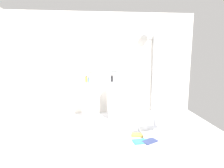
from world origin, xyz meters
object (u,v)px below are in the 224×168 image
at_px(pedestal_sink_left, 90,99).
at_px(magazine_teal, 141,141).
at_px(soap_bottle_black, 112,79).
at_px(shower_column, 155,72).
at_px(soap_bottle_blue, 89,80).
at_px(soap_bottle_amber, 86,79).
at_px(towel_rack, 37,102).
at_px(pedestal_sink_right, 116,98).
at_px(magazine_ochre, 139,135).
at_px(magazine_navy, 150,141).
at_px(coffee_mug, 145,137).
at_px(lounge_chair, 155,117).

relative_size(pedestal_sink_left, magazine_teal, 3.59).
bearing_deg(soap_bottle_black, shower_column, 19.95).
height_order(soap_bottle_blue, soap_bottle_black, soap_bottle_black).
distance_m(pedestal_sink_left, soap_bottle_amber, 0.53).
bearing_deg(magazine_teal, soap_bottle_blue, 120.31).
bearing_deg(towel_rack, pedestal_sink_right, 23.95).
bearing_deg(soap_bottle_blue, soap_bottle_black, 8.46).
distance_m(magazine_teal, soap_bottle_blue, 1.81).
relative_size(magazine_ochre, soap_bottle_blue, 2.17).
height_order(pedestal_sink_right, soap_bottle_black, soap_bottle_black).
xyz_separation_m(pedestal_sink_left, pedestal_sink_right, (0.62, 0.00, 0.00)).
distance_m(magazine_navy, soap_bottle_black, 1.73).
relative_size(magazine_navy, magazine_teal, 0.98).
distance_m(shower_column, magazine_ochre, 1.98).
height_order(magazine_ochre, soap_bottle_black, soap_bottle_black).
distance_m(towel_rack, coffee_mug, 2.20).
distance_m(magazine_navy, coffee_mug, 0.14).
relative_size(coffee_mug, soap_bottle_blue, 0.65).
bearing_deg(pedestal_sink_right, soap_bottle_blue, -166.56).
bearing_deg(pedestal_sink_left, soap_bottle_black, -8.24).
distance_m(towel_rack, soap_bottle_amber, 1.18).
bearing_deg(magazine_ochre, shower_column, 77.49).
height_order(towel_rack, magazine_teal, towel_rack).
height_order(pedestal_sink_right, magazine_ochre, pedestal_sink_right).
relative_size(pedestal_sink_right, magazine_teal, 3.59).
xyz_separation_m(pedestal_sink_left, magazine_ochre, (0.93, -1.14, -0.45)).
bearing_deg(towel_rack, magazine_teal, -18.49).
bearing_deg(towel_rack, soap_bottle_black, 23.09).
distance_m(magazine_navy, soap_bottle_amber, 1.97).
xyz_separation_m(pedestal_sink_left, magazine_teal, (0.90, -1.39, -0.46)).
height_order(shower_column, soap_bottle_black, shower_column).
bearing_deg(towel_rack, soap_bottle_amber, 32.25).
height_order(coffee_mug, soap_bottle_blue, soap_bottle_blue).
distance_m(shower_column, lounge_chair, 1.63).
distance_m(pedestal_sink_right, coffee_mug, 1.40).
bearing_deg(magazine_ochre, towel_rack, -176.69).
height_order(magazine_navy, soap_bottle_amber, soap_bottle_amber).
relative_size(lounge_chair, magazine_ochre, 3.98).
bearing_deg(magazine_ochre, soap_bottle_amber, 150.12).
xyz_separation_m(pedestal_sink_right, magazine_ochre, (0.30, -1.14, -0.45)).
relative_size(shower_column, magazine_navy, 7.42).
distance_m(towel_rack, soap_bottle_black, 1.73).
distance_m(towel_rack, magazine_teal, 2.14).
height_order(magazine_ochre, soap_bottle_blue, soap_bottle_blue).
relative_size(magazine_ochre, soap_bottle_amber, 1.70).
bearing_deg(towel_rack, pedestal_sink_left, 35.42).
bearing_deg(pedestal_sink_left, soap_bottle_amber, -121.78).
distance_m(lounge_chair, magazine_ochre, 0.48).
bearing_deg(towel_rack, coffee_mug, -14.65).
distance_m(pedestal_sink_right, shower_column, 1.28).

